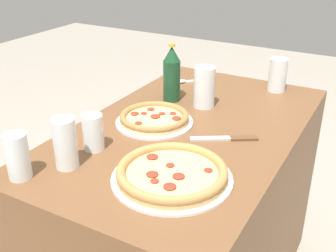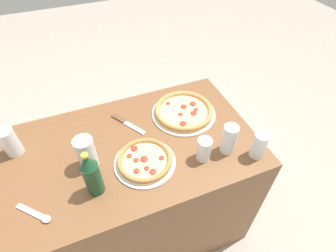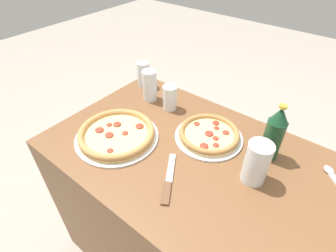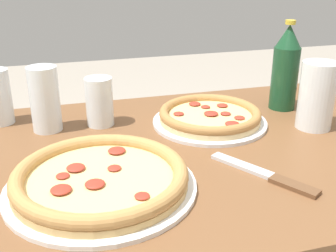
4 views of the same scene
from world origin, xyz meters
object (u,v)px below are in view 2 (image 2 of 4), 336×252
object	(u,v)px
glass_orange_juice	(87,153)
glass_water	(204,150)
knife	(126,123)
glass_cola	(229,140)
beer_bottle	(92,174)
pizza_pepperoni	(145,160)
spoon	(39,215)
glass_red_wine	(259,146)
pizza_salami	(184,111)
glass_mango_juice	(11,143)

from	to	relation	value
glass_orange_juice	glass_water	size ratio (longest dim) A/B	1.36
glass_water	knife	size ratio (longest dim) A/B	0.57
glass_cola	beer_bottle	size ratio (longest dim) A/B	0.66
pizza_pepperoni	beer_bottle	world-z (taller)	beer_bottle
glass_orange_juice	spoon	size ratio (longest dim) A/B	1.17
glass_orange_juice	pizza_pepperoni	bearing A→B (deg)	159.25
glass_orange_juice	spoon	bearing A→B (deg)	37.66
glass_orange_juice	beer_bottle	world-z (taller)	beer_bottle
glass_orange_juice	glass_cola	size ratio (longest dim) A/B	1.04
glass_red_wine	beer_bottle	size ratio (longest dim) A/B	0.58
pizza_pepperoni	spoon	size ratio (longest dim) A/B	2.04
glass_orange_juice	glass_cola	bearing A→B (deg)	165.60
knife	glass_cola	bearing A→B (deg)	138.60
beer_bottle	pizza_salami	bearing A→B (deg)	-151.19
glass_orange_juice	glass_red_wine	size ratio (longest dim) A/B	1.18
glass_water	beer_bottle	world-z (taller)	beer_bottle
glass_cola	knife	size ratio (longest dim) A/B	0.74
pizza_salami	knife	distance (m)	0.30
glass_red_wine	beer_bottle	distance (m)	0.69
knife	pizza_salami	bearing A→B (deg)	172.07
glass_red_wine	glass_cola	size ratio (longest dim) A/B	0.88
glass_cola	beer_bottle	distance (m)	0.58
pizza_salami	glass_orange_juice	size ratio (longest dim) A/B	2.14
glass_mango_juice	spoon	world-z (taller)	glass_mango_juice
pizza_pepperoni	pizza_salami	bearing A→B (deg)	-141.71
pizza_salami	spoon	xyz separation A→B (m)	(0.72, 0.31, -0.01)
pizza_pepperoni	pizza_salami	size ratio (longest dim) A/B	0.82
pizza_salami	glass_mango_juice	world-z (taller)	glass_mango_juice
spoon	glass_water	bearing A→B (deg)	-178.48
glass_orange_juice	glass_red_wine	xyz separation A→B (m)	(-0.69, 0.22, -0.01)
glass_mango_juice	glass_orange_juice	distance (m)	0.35
knife	glass_red_wine	bearing A→B (deg)	140.01
beer_bottle	knife	distance (m)	0.39
pizza_pepperoni	glass_red_wine	world-z (taller)	glass_red_wine
glass_mango_juice	knife	bearing A→B (deg)	178.91
pizza_pepperoni	glass_water	xyz separation A→B (m)	(-0.25, 0.07, 0.03)
pizza_salami	glass_mango_juice	distance (m)	0.80
glass_red_wine	knife	world-z (taller)	glass_red_wine
pizza_pepperoni	spoon	world-z (taller)	pizza_pepperoni
glass_orange_juice	spoon	distance (m)	0.28
glass_red_wine	spoon	xyz separation A→B (m)	(0.91, -0.05, -0.06)
glass_water	spoon	xyz separation A→B (m)	(0.68, 0.02, -0.05)
pizza_salami	glass_water	xyz separation A→B (m)	(0.04, 0.29, 0.03)
pizza_salami	knife	bearing A→B (deg)	-7.93
glass_cola	spoon	world-z (taller)	glass_cola
pizza_pepperoni	glass_mango_juice	bearing A→B (deg)	-27.88
glass_water	glass_cola	distance (m)	0.12
pizza_pepperoni	spoon	distance (m)	0.45
pizza_pepperoni	knife	world-z (taller)	pizza_pepperoni
glass_mango_juice	knife	world-z (taller)	glass_mango_juice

